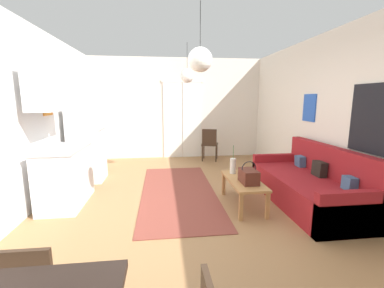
# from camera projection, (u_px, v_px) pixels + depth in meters

# --- Properties ---
(ground_plane) EXTENTS (5.26, 7.84, 0.10)m
(ground_plane) POSITION_uv_depth(u_px,v_px,m) (193.00, 215.00, 3.72)
(ground_plane) COLOR #996D44
(wall_back) EXTENTS (4.86, 0.13, 2.74)m
(wall_back) POSITION_uv_depth(u_px,v_px,m) (177.00, 109.00, 7.05)
(wall_back) COLOR silver
(wall_back) RESTS_ON ground_plane
(wall_right) EXTENTS (0.12, 7.44, 2.74)m
(wall_right) POSITION_uv_depth(u_px,v_px,m) (352.00, 117.00, 3.75)
(wall_right) COLOR silver
(wall_right) RESTS_ON ground_plane
(wall_left) EXTENTS (0.12, 7.44, 2.74)m
(wall_left) POSITION_uv_depth(u_px,v_px,m) (6.00, 120.00, 3.19)
(wall_left) COLOR white
(wall_left) RESTS_ON ground_plane
(area_rug) EXTENTS (1.27, 3.07, 0.01)m
(area_rug) POSITION_uv_depth(u_px,v_px,m) (178.00, 191.00, 4.51)
(area_rug) COLOR brown
(area_rug) RESTS_ON ground_plane
(couch) EXTENTS (0.94, 2.12, 0.91)m
(couch) POSITION_uv_depth(u_px,v_px,m) (310.00, 186.00, 3.97)
(couch) COLOR maroon
(couch) RESTS_ON ground_plane
(coffee_table) EXTENTS (0.46, 1.04, 0.42)m
(coffee_table) POSITION_uv_depth(u_px,v_px,m) (243.00, 183.00, 3.88)
(coffee_table) COLOR #A87542
(coffee_table) RESTS_ON ground_plane
(bamboo_vase) EXTENTS (0.10, 0.10, 0.47)m
(bamboo_vase) POSITION_uv_depth(u_px,v_px,m) (233.00, 166.00, 4.17)
(bamboo_vase) COLOR beige
(bamboo_vase) RESTS_ON coffee_table
(handbag) EXTENTS (0.22, 0.34, 0.33)m
(handbag) POSITION_uv_depth(u_px,v_px,m) (249.00, 176.00, 3.69)
(handbag) COLOR #512319
(handbag) RESTS_ON coffee_table
(refrigerator) EXTENTS (0.63, 0.61, 1.64)m
(refrigerator) POSITION_uv_depth(u_px,v_px,m) (87.00, 141.00, 5.02)
(refrigerator) COLOR white
(refrigerator) RESTS_ON ground_plane
(kitchen_counter) EXTENTS (0.59, 1.06, 2.12)m
(kitchen_counter) POSITION_uv_depth(u_px,v_px,m) (61.00, 153.00, 3.86)
(kitchen_counter) COLOR silver
(kitchen_counter) RESTS_ON ground_plane
(accent_chair) EXTENTS (0.51, 0.50, 0.86)m
(accent_chair) POSITION_uv_depth(u_px,v_px,m) (210.00, 143.00, 6.71)
(accent_chair) COLOR #382619
(accent_chair) RESTS_ON ground_plane
(pendant_lamp_near) EXTENTS (0.29, 0.29, 0.79)m
(pendant_lamp_near) POSITION_uv_depth(u_px,v_px,m) (200.00, 60.00, 3.00)
(pendant_lamp_near) COLOR black
(pendant_lamp_far) EXTENTS (0.28, 0.28, 0.79)m
(pendant_lamp_far) POSITION_uv_depth(u_px,v_px,m) (187.00, 76.00, 5.09)
(pendant_lamp_far) COLOR black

